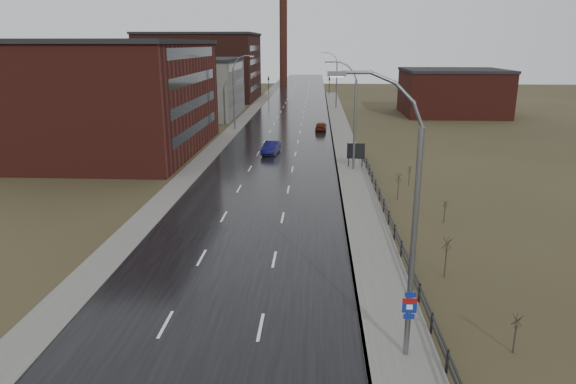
# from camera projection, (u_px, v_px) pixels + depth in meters

# --- Properties ---
(ground) EXTENTS (320.00, 320.00, 0.00)m
(ground) POSITION_uv_depth(u_px,v_px,m) (193.00, 379.00, 20.71)
(ground) COLOR #2D2819
(ground) RESTS_ON ground
(road) EXTENTS (14.00, 300.00, 0.06)m
(road) POSITION_uv_depth(u_px,v_px,m) (285.00, 132.00, 78.24)
(road) COLOR black
(road) RESTS_ON ground
(sidewalk_right) EXTENTS (3.20, 180.00, 0.18)m
(sidewalk_right) POSITION_uv_depth(u_px,v_px,m) (352.00, 172.00, 53.79)
(sidewalk_right) COLOR #595651
(sidewalk_right) RESTS_ON ground
(curb_right) EXTENTS (0.16, 180.00, 0.18)m
(curb_right) POSITION_uv_depth(u_px,v_px,m) (337.00, 172.00, 53.87)
(curb_right) COLOR slate
(curb_right) RESTS_ON ground
(sidewalk_left) EXTENTS (2.40, 260.00, 0.12)m
(sidewalk_left) POSITION_uv_depth(u_px,v_px,m) (232.00, 131.00, 78.67)
(sidewalk_left) COLOR #595651
(sidewalk_left) RESTS_ON ground
(warehouse_near) EXTENTS (22.44, 28.56, 13.50)m
(warehouse_near) POSITION_uv_depth(u_px,v_px,m) (107.00, 97.00, 63.10)
(warehouse_near) COLOR #471914
(warehouse_near) RESTS_ON ground
(warehouse_mid) EXTENTS (16.32, 20.40, 10.50)m
(warehouse_mid) POSITION_uv_depth(u_px,v_px,m) (194.00, 87.00, 95.00)
(warehouse_mid) COLOR slate
(warehouse_mid) RESTS_ON ground
(warehouse_far) EXTENTS (26.52, 24.48, 15.50)m
(warehouse_far) POSITION_uv_depth(u_px,v_px,m) (202.00, 66.00, 123.34)
(warehouse_far) COLOR #331611
(warehouse_far) RESTS_ON ground
(building_right) EXTENTS (18.36, 16.32, 8.50)m
(building_right) POSITION_uv_depth(u_px,v_px,m) (452.00, 92.00, 96.54)
(building_right) COLOR #471914
(building_right) RESTS_ON ground
(smokestack) EXTENTS (2.70, 2.70, 30.70)m
(smokestack) POSITION_uv_depth(u_px,v_px,m) (283.00, 35.00, 160.55)
(smokestack) COLOR #331611
(smokestack) RESTS_ON ground
(streetlight_main) EXTENTS (3.91, 0.29, 12.11)m
(streetlight_main) POSITION_uv_depth(u_px,v_px,m) (407.00, 225.00, 20.48)
(streetlight_main) COLOR slate
(streetlight_main) RESTS_ON ground
(streetlight_right_mid) EXTENTS (3.36, 0.28, 11.35)m
(streetlight_right_mid) POSITION_uv_depth(u_px,v_px,m) (352.00, 116.00, 53.15)
(streetlight_right_mid) COLOR slate
(streetlight_right_mid) RESTS_ON ground
(streetlight_left) EXTENTS (3.36, 0.28, 11.35)m
(streetlight_left) POSITION_uv_depth(u_px,v_px,m) (236.00, 92.00, 78.95)
(streetlight_left) COLOR slate
(streetlight_left) RESTS_ON ground
(streetlight_right_far) EXTENTS (3.36, 0.28, 11.35)m
(streetlight_right_far) POSITION_uv_depth(u_px,v_px,m) (335.00, 80.00, 104.93)
(streetlight_right_far) COLOR slate
(streetlight_right_far) RESTS_ON ground
(guardrail) EXTENTS (0.10, 53.05, 1.10)m
(guardrail) POSITION_uv_depth(u_px,v_px,m) (390.00, 219.00, 37.52)
(guardrail) COLOR black
(guardrail) RESTS_ON ground
(shrub_b) EXTENTS (0.44, 0.47, 1.84)m
(shrub_b) POSITION_uv_depth(u_px,v_px,m) (515.00, 333.00, 22.22)
(shrub_b) COLOR #382D23
(shrub_b) RESTS_ON ground
(shrub_c) EXTENTS (0.58, 0.61, 2.46)m
(shrub_c) POSITION_uv_depth(u_px,v_px,m) (446.00, 256.00, 29.37)
(shrub_c) COLOR #382D23
(shrub_c) RESTS_ON ground
(shrub_d) EXTENTS (0.43, 0.45, 1.78)m
(shrub_d) POSITION_uv_depth(u_px,v_px,m) (445.00, 211.00, 38.52)
(shrub_d) COLOR #382D23
(shrub_d) RESTS_ON ground
(shrub_e) EXTENTS (0.56, 0.59, 2.37)m
(shrub_e) POSITION_uv_depth(u_px,v_px,m) (398.00, 186.00, 44.20)
(shrub_e) COLOR #382D23
(shrub_e) RESTS_ON ground
(shrub_f) EXTENTS (0.46, 0.48, 1.90)m
(shrub_f) POSITION_uv_depth(u_px,v_px,m) (409.00, 175.00, 48.67)
(shrub_f) COLOR #382D23
(shrub_f) RESTS_ON ground
(billboard) EXTENTS (1.91, 0.17, 2.73)m
(billboard) POSITION_uv_depth(u_px,v_px,m) (356.00, 152.00, 55.31)
(billboard) COLOR black
(billboard) RESTS_ON ground
(traffic_light_left) EXTENTS (0.58, 2.73, 5.30)m
(traffic_light_left) POSITION_uv_depth(u_px,v_px,m) (269.00, 77.00, 134.93)
(traffic_light_left) COLOR black
(traffic_light_left) RESTS_ON ground
(traffic_light_right) EXTENTS (0.58, 2.73, 5.30)m
(traffic_light_right) POSITION_uv_depth(u_px,v_px,m) (329.00, 77.00, 134.07)
(traffic_light_right) COLOR black
(traffic_light_right) RESTS_ON ground
(car_near) EXTENTS (2.19, 4.81, 1.53)m
(car_near) POSITION_uv_depth(u_px,v_px,m) (271.00, 148.00, 62.60)
(car_near) COLOR #0D0C40
(car_near) RESTS_ON ground
(car_far) EXTENTS (1.83, 4.18, 1.40)m
(car_far) POSITION_uv_depth(u_px,v_px,m) (321.00, 127.00, 79.25)
(car_far) COLOR #4F150D
(car_far) RESTS_ON ground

